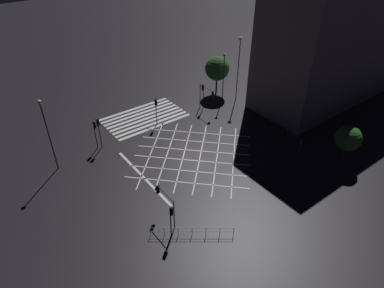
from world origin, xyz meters
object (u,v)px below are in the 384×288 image
(traffic_light_ne_main, at_px, (171,215))
(traffic_light_median_south, at_px, (156,106))
(traffic_light_sw_cross, at_px, (207,94))
(traffic_light_sw_main, at_px, (203,92))
(traffic_light_se_cross, at_px, (99,127))
(street_tree_far, at_px, (348,138))
(traffic_light_nw_cross, at_px, (290,140))
(traffic_light_se_main, at_px, (95,129))
(street_lamp_east, at_px, (239,54))
(street_lamp_west, at_px, (46,126))
(traffic_light_ne_cross, at_px, (164,198))
(street_lamp_far, at_px, (224,70))
(street_tree_near, at_px, (217,68))

(traffic_light_ne_main, height_order, traffic_light_median_south, traffic_light_median_south)
(traffic_light_sw_cross, bearing_deg, traffic_light_sw_main, 179.88)
(traffic_light_median_south, bearing_deg, traffic_light_sw_cross, 80.46)
(traffic_light_se_cross, xyz_separation_m, street_tree_far, (-21.67, 20.09, 0.39))
(traffic_light_nw_cross, height_order, traffic_light_se_main, traffic_light_se_main)
(traffic_light_se_cross, height_order, traffic_light_sw_main, traffic_light_se_cross)
(street_lamp_east, height_order, street_tree_far, street_lamp_east)
(street_lamp_east, bearing_deg, street_lamp_west, 0.76)
(traffic_light_se_cross, relative_size, traffic_light_sw_cross, 1.09)
(traffic_light_nw_cross, relative_size, traffic_light_se_main, 0.93)
(traffic_light_sw_cross, bearing_deg, traffic_light_ne_cross, -49.69)
(traffic_light_nw_cross, bearing_deg, traffic_light_ne_main, 94.74)
(street_tree_far, bearing_deg, traffic_light_nw_cross, -44.82)
(street_lamp_east, bearing_deg, street_lamp_far, -24.41)
(traffic_light_median_south, height_order, street_tree_near, street_tree_near)
(street_lamp_far, xyz_separation_m, street_tree_far, (-0.95, 20.65, -1.72))
(traffic_light_ne_cross, xyz_separation_m, street_tree_near, (-21.82, -18.04, 1.64))
(traffic_light_ne_main, xyz_separation_m, traffic_light_sw_cross, (-17.38, -16.35, 0.31))
(traffic_light_sw_cross, bearing_deg, street_lamp_west, -89.89)
(street_lamp_east, xyz_separation_m, street_tree_near, (1.13, -3.53, -3.11))
(street_lamp_west, distance_m, street_tree_far, 33.81)
(traffic_light_ne_cross, bearing_deg, traffic_light_sw_cross, -49.69)
(traffic_light_sw_main, xyz_separation_m, street_tree_far, (-5.13, 20.38, 0.56))
(traffic_light_se_main, xyz_separation_m, street_tree_near, (-22.05, -2.84, 1.50))
(street_lamp_far, bearing_deg, traffic_light_median_south, -0.25)
(traffic_light_median_south, distance_m, street_lamp_east, 14.89)
(street_tree_near, relative_size, street_tree_far, 1.26)
(traffic_light_ne_cross, height_order, street_lamp_far, street_lamp_far)
(traffic_light_nw_cross, relative_size, traffic_light_median_south, 0.91)
(traffic_light_ne_main, distance_m, traffic_light_sw_main, 24.57)
(traffic_light_se_cross, bearing_deg, traffic_light_nw_cross, 47.72)
(street_tree_near, bearing_deg, traffic_light_ne_cross, 39.59)
(traffic_light_se_main, height_order, street_tree_far, street_tree_far)
(traffic_light_sw_main, xyz_separation_m, street_tree_near, (-5.11, -2.86, 1.40))
(street_lamp_east, height_order, street_tree_near, street_lamp_east)
(traffic_light_ne_main, bearing_deg, traffic_light_nw_cross, 4.74)
(traffic_light_median_south, distance_m, street_lamp_west, 14.98)
(traffic_light_sw_main, distance_m, traffic_light_ne_cross, 22.58)
(traffic_light_se_cross, xyz_separation_m, traffic_light_ne_cross, (0.17, 14.89, -0.40))
(traffic_light_nw_cross, height_order, street_lamp_west, street_lamp_west)
(traffic_light_se_cross, height_order, traffic_light_ne_cross, traffic_light_se_cross)
(traffic_light_ne_main, xyz_separation_m, street_lamp_west, (5.12, -16.31, 3.27))
(street_lamp_far, bearing_deg, street_tree_near, -109.81)
(traffic_light_se_main, height_order, street_lamp_west, street_lamp_west)
(traffic_light_nw_cross, height_order, street_tree_near, street_tree_near)
(street_tree_far, bearing_deg, street_lamp_east, -93.22)
(traffic_light_median_south, bearing_deg, street_lamp_east, 86.00)
(traffic_light_se_main, bearing_deg, street_lamp_far, 0.66)
(traffic_light_se_cross, bearing_deg, traffic_light_median_south, 94.05)
(traffic_light_se_main, distance_m, street_tree_far, 30.06)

